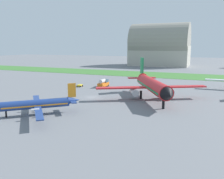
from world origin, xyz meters
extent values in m
plane|color=slate|center=(0.00, 0.00, 0.00)|extent=(600.00, 600.00, 0.00)
cube|color=#3D7533|center=(0.00, 68.66, 0.04)|extent=(360.00, 28.00, 0.08)
cylinder|color=red|center=(19.17, 4.06, 4.58)|extent=(16.34, 25.01, 4.03)
cone|color=black|center=(26.29, -8.75, 4.58)|extent=(5.23, 5.12, 3.95)
cone|color=red|center=(11.69, 17.50, 5.08)|extent=(5.66, 6.25, 3.63)
cube|color=#198C4C|center=(19.17, 4.06, 4.28)|extent=(15.70, 23.77, 0.56)
cube|color=red|center=(26.50, 8.97, 3.87)|extent=(16.62, 10.79, 0.40)
cube|color=red|center=(11.13, 0.42, 3.87)|extent=(16.62, 10.79, 0.40)
cylinder|color=#B7BABF|center=(23.73, 7.43, 2.43)|extent=(4.07, 4.92, 2.22)
cylinder|color=#B7BABF|center=(13.90, 1.96, 2.43)|extent=(4.07, 4.92, 2.22)
cube|color=#198C4C|center=(12.05, 16.86, 9.53)|extent=(2.02, 3.12, 5.86)
cube|color=red|center=(14.29, 18.11, 4.98)|extent=(5.55, 4.41, 0.32)
cube|color=red|center=(9.81, 15.62, 4.98)|extent=(5.55, 4.41, 0.32)
cylinder|color=black|center=(24.51, -5.55, 1.28)|extent=(0.73, 0.73, 2.56)
cylinder|color=black|center=(21.05, 7.19, 1.28)|extent=(0.73, 0.73, 2.56)
cylinder|color=black|center=(15.51, 4.12, 1.28)|extent=(0.73, 0.73, 2.56)
cylinder|color=navy|center=(-3.21, -23.45, 2.69)|extent=(13.44, 12.54, 2.24)
cone|color=navy|center=(3.74, -17.10, 2.97)|extent=(3.68, 3.61, 2.02)
cube|color=orange|center=(-3.21, -23.45, 2.52)|extent=(12.80, 11.97, 0.31)
cube|color=navy|center=(1.28, -27.70, 2.30)|extent=(9.48, 10.17, 0.22)
cube|color=navy|center=(-7.04, -18.59, 2.30)|extent=(9.48, 10.17, 0.22)
cylinder|color=#B7BABF|center=(-0.68, -26.48, 2.30)|extent=(1.81, 1.74, 0.72)
cylinder|color=#B7BABF|center=(-6.01, -20.66, 2.30)|extent=(1.81, 1.74, 0.72)
cube|color=orange|center=(3.41, -17.40, 5.61)|extent=(1.67, 1.56, 3.59)
cube|color=navy|center=(4.47, -18.56, 2.92)|extent=(3.11, 3.23, 0.18)
cube|color=navy|center=(2.35, -16.24, 2.92)|extent=(3.11, 3.23, 0.18)
cylinder|color=black|center=(-8.18, -27.99, 0.78)|extent=(0.40, 0.40, 1.57)
cylinder|color=black|center=(-0.89, -24.33, 0.78)|extent=(0.40, 0.40, 1.57)
cylinder|color=black|center=(-3.88, -21.05, 0.78)|extent=(0.40, 0.40, 1.57)
cube|color=yellow|center=(-14.05, 15.88, 0.62)|extent=(1.52, 2.41, 0.55)
cylinder|color=black|center=(-14.80, 16.71, 0.35)|extent=(0.25, 0.70, 0.70)
cylinder|color=black|center=(-13.30, 16.72, 0.35)|extent=(0.25, 0.70, 0.70)
cylinder|color=black|center=(-14.79, 15.03, 0.35)|extent=(0.25, 0.70, 0.70)
cylinder|color=black|center=(-13.29, 15.04, 0.35)|extent=(0.25, 0.70, 0.70)
cube|color=orange|center=(-4.86, 19.30, 1.05)|extent=(2.47, 6.53, 1.40)
cylinder|color=silver|center=(-4.87, 18.52, 2.52)|extent=(1.58, 3.59, 1.54)
cube|color=#334C60|center=(-4.84, 21.12, 2.35)|extent=(2.04, 2.36, 1.20)
cylinder|color=black|center=(-6.03, 21.59, 0.35)|extent=(0.26, 0.70, 0.70)
cylinder|color=black|center=(-3.63, 21.57, 0.35)|extent=(0.26, 0.70, 0.70)
cylinder|color=black|center=(-6.08, 17.04, 0.35)|extent=(0.26, 0.70, 0.70)
cylinder|color=black|center=(-3.68, 17.02, 0.35)|extent=(0.26, 0.70, 0.70)
cube|color=#B2AD9E|center=(-5.58, 134.20, 8.26)|extent=(47.97, 28.90, 16.53)
cylinder|color=gray|center=(-5.58, 134.20, 19.42)|extent=(47.01, 31.79, 31.79)
camera|label=1|loc=(35.71, -67.65, 16.73)|focal=37.82mm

